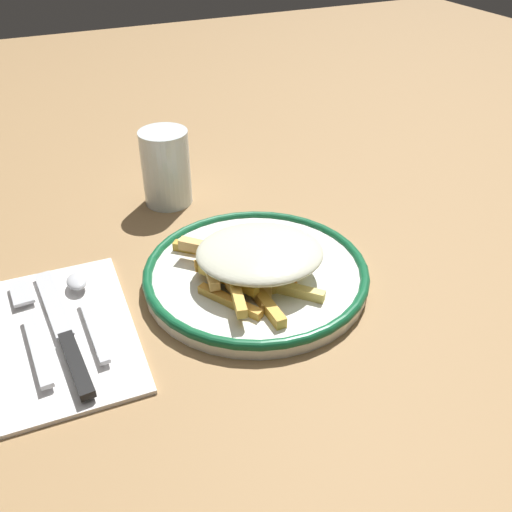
{
  "coord_description": "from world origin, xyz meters",
  "views": [
    {
      "loc": [
        -0.22,
        -0.48,
        0.4
      ],
      "look_at": [
        0.0,
        0.0,
        0.04
      ],
      "focal_mm": 39.88,
      "sensor_mm": 36.0,
      "label": 1
    }
  ],
  "objects_px": {
    "fries_heap": "(257,258)",
    "knife": "(66,338)",
    "napkin": "(64,332)",
    "water_glass": "(166,168)",
    "spoon": "(83,299)",
    "fork": "(31,328)",
    "plate": "(256,274)"
  },
  "relations": [
    {
      "from": "fries_heap",
      "to": "napkin",
      "type": "height_order",
      "value": "fries_heap"
    },
    {
      "from": "fork",
      "to": "water_glass",
      "type": "bearing_deg",
      "value": 45.53
    },
    {
      "from": "knife",
      "to": "spoon",
      "type": "height_order",
      "value": "spoon"
    },
    {
      "from": "knife",
      "to": "water_glass",
      "type": "relative_size",
      "value": 1.99
    },
    {
      "from": "knife",
      "to": "fries_heap",
      "type": "bearing_deg",
      "value": 3.03
    },
    {
      "from": "fork",
      "to": "spoon",
      "type": "distance_m",
      "value": 0.06
    },
    {
      "from": "fork",
      "to": "spoon",
      "type": "xyz_separation_m",
      "value": [
        0.06,
        0.02,
        0.0
      ]
    },
    {
      "from": "spoon",
      "to": "napkin",
      "type": "bearing_deg",
      "value": -128.06
    },
    {
      "from": "fries_heap",
      "to": "knife",
      "type": "relative_size",
      "value": 0.89
    },
    {
      "from": "fork",
      "to": "water_glass",
      "type": "xyz_separation_m",
      "value": [
        0.21,
        0.22,
        0.04
      ]
    },
    {
      "from": "spoon",
      "to": "knife",
      "type": "bearing_deg",
      "value": -115.94
    },
    {
      "from": "plate",
      "to": "spoon",
      "type": "xyz_separation_m",
      "value": [
        -0.19,
        0.03,
        0.0
      ]
    },
    {
      "from": "fries_heap",
      "to": "plate",
      "type": "bearing_deg",
      "value": 71.49
    },
    {
      "from": "plate",
      "to": "water_glass",
      "type": "height_order",
      "value": "water_glass"
    },
    {
      "from": "plate",
      "to": "fries_heap",
      "type": "bearing_deg",
      "value": -108.51
    },
    {
      "from": "plate",
      "to": "napkin",
      "type": "relative_size",
      "value": 1.13
    },
    {
      "from": "knife",
      "to": "napkin",
      "type": "bearing_deg",
      "value": 93.55
    },
    {
      "from": "plate",
      "to": "knife",
      "type": "xyz_separation_m",
      "value": [
        -0.22,
        -0.02,
        0.0
      ]
    },
    {
      "from": "plate",
      "to": "spoon",
      "type": "bearing_deg",
      "value": 170.15
    },
    {
      "from": "knife",
      "to": "plate",
      "type": "bearing_deg",
      "value": 5.55
    },
    {
      "from": "napkin",
      "to": "spoon",
      "type": "relative_size",
      "value": 1.5
    },
    {
      "from": "plate",
      "to": "napkin",
      "type": "xyz_separation_m",
      "value": [
        -0.22,
        -0.0,
        -0.01
      ]
    },
    {
      "from": "napkin",
      "to": "knife",
      "type": "bearing_deg",
      "value": -86.45
    },
    {
      "from": "napkin",
      "to": "fork",
      "type": "height_order",
      "value": "fork"
    },
    {
      "from": "fork",
      "to": "knife",
      "type": "relative_size",
      "value": 0.84
    },
    {
      "from": "napkin",
      "to": "plate",
      "type": "bearing_deg",
      "value": 0.54
    },
    {
      "from": "plate",
      "to": "water_glass",
      "type": "distance_m",
      "value": 0.23
    },
    {
      "from": "fries_heap",
      "to": "knife",
      "type": "xyz_separation_m",
      "value": [
        -0.21,
        -0.01,
        -0.03
      ]
    },
    {
      "from": "napkin",
      "to": "water_glass",
      "type": "distance_m",
      "value": 0.3
    },
    {
      "from": "water_glass",
      "to": "fork",
      "type": "bearing_deg",
      "value": -134.47
    },
    {
      "from": "fries_heap",
      "to": "spoon",
      "type": "xyz_separation_m",
      "value": [
        -0.19,
        0.04,
        -0.03
      ]
    },
    {
      "from": "knife",
      "to": "water_glass",
      "type": "xyz_separation_m",
      "value": [
        0.18,
        0.25,
        0.04
      ]
    }
  ]
}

